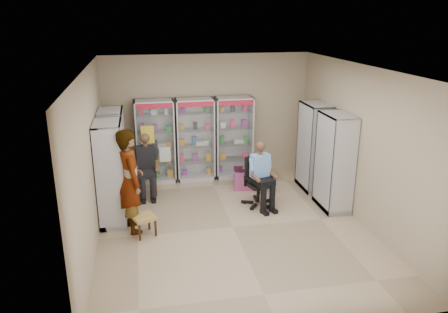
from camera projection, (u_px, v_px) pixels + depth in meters
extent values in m
plane|color=tan|center=(233.00, 227.00, 8.36)|extent=(6.00, 6.00, 0.00)
cube|color=tan|center=(207.00, 116.00, 10.69)|extent=(5.00, 0.02, 3.00)
cube|color=tan|center=(288.00, 229.00, 5.09)|extent=(5.00, 0.02, 3.00)
cube|color=tan|center=(90.00, 161.00, 7.43)|extent=(0.02, 6.00, 3.00)
cube|color=tan|center=(361.00, 145.00, 8.35)|extent=(0.02, 6.00, 3.00)
cube|color=beige|center=(234.00, 69.00, 7.42)|extent=(5.00, 6.00, 0.02)
cube|color=silver|center=(155.00, 142.00, 10.36)|extent=(0.90, 0.50, 2.00)
cube|color=#B3B7BB|center=(195.00, 140.00, 10.53)|extent=(0.90, 0.50, 2.00)
cube|color=#ABADB2|center=(234.00, 138.00, 10.70)|extent=(0.90, 0.50, 2.00)
cube|color=silver|center=(314.00, 147.00, 9.95)|extent=(0.90, 0.50, 2.00)
cube|color=silver|center=(335.00, 162.00, 8.92)|extent=(0.90, 0.50, 2.00)
cube|color=#ABACB2|center=(114.00, 156.00, 9.32)|extent=(0.90, 0.50, 2.00)
cube|color=#B7B9BF|center=(111.00, 173.00, 8.29)|extent=(0.90, 0.50, 2.00)
cube|color=#321913|center=(147.00, 174.00, 9.79)|extent=(0.42, 0.42, 0.94)
cube|color=black|center=(258.00, 182.00, 9.19)|extent=(0.70, 0.70, 1.05)
cube|color=#A4417F|center=(244.00, 178.00, 10.19)|extent=(0.54, 0.53, 0.46)
cylinder|color=#561107|center=(244.00, 167.00, 10.12)|extent=(0.07, 0.07, 0.11)
cube|color=#B4894B|center=(262.00, 183.00, 10.02)|extent=(0.45, 0.45, 0.38)
cube|color=tan|center=(144.00, 225.00, 8.01)|extent=(0.50, 0.50, 0.38)
imported|color=gray|center=(131.00, 181.00, 7.97)|extent=(0.63, 0.81, 1.96)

